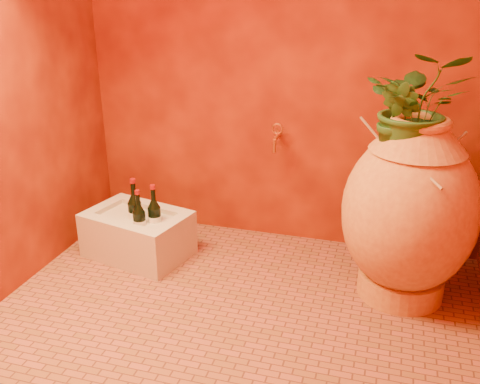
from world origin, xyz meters
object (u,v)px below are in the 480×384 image
(amphora, at_px, (409,211))
(wall_tap, at_px, (277,136))
(wine_bottle_b, at_px, (140,222))
(stone_basin, at_px, (138,235))
(wine_bottle_a, at_px, (135,214))
(wine_bottle_c, at_px, (155,218))

(amphora, height_order, wall_tap, amphora)
(amphora, relative_size, wine_bottle_b, 3.13)
(stone_basin, bearing_deg, wine_bottle_a, -141.33)
(amphora, bearing_deg, wine_bottle_c, -179.39)
(stone_basin, relative_size, wine_bottle_b, 2.16)
(stone_basin, height_order, wine_bottle_b, wine_bottle_b)
(stone_basin, distance_m, wall_tap, 1.05)
(amphora, height_order, wine_bottle_a, amphora)
(wine_bottle_c, xyz_separation_m, wall_tap, (0.63, 0.45, 0.44))
(amphora, relative_size, wine_bottle_a, 2.82)
(wine_bottle_c, bearing_deg, amphora, 0.61)
(wall_tap, bearing_deg, wine_bottle_b, -143.35)
(wine_bottle_a, relative_size, wine_bottle_b, 1.11)
(wall_tap, bearing_deg, amphora, -28.60)
(wine_bottle_c, bearing_deg, wine_bottle_a, 174.68)
(wine_bottle_a, height_order, wall_tap, wall_tap)
(amphora, bearing_deg, wine_bottle_a, -179.89)
(wine_bottle_a, xyz_separation_m, wine_bottle_b, (0.07, -0.08, -0.01))
(wine_bottle_c, bearing_deg, wall_tap, 35.61)
(wall_tap, bearing_deg, wine_bottle_c, -144.39)
(wine_bottle_c, bearing_deg, wine_bottle_b, -134.82)
(stone_basin, relative_size, wine_bottle_c, 2.06)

